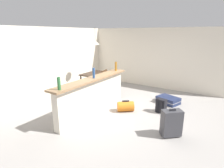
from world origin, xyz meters
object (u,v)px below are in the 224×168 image
object	(u,v)px
suitcase_flat_navy	(168,100)
backpack_black	(161,106)
bottle_blue	(94,73)
suitcase_upright_charcoal	(171,123)
dining_chair_near_partition	(107,81)
bottle_amber	(116,66)
dining_table	(95,76)
duffel_bag_orange	(126,106)
bottle_green	(59,83)
pendant_lamp	(95,43)

from	to	relation	value
suitcase_flat_navy	backpack_black	distance (m)	0.85
bottle_blue	suitcase_upright_charcoal	xyz separation A→B (m)	(-0.05, -2.23, -0.88)
bottle_blue	dining_chair_near_partition	xyz separation A→B (m)	(1.66, 0.69, -0.69)
bottle_amber	suitcase_upright_charcoal	xyz separation A→B (m)	(-1.29, -2.27, -0.88)
backpack_black	bottle_amber	bearing A→B (deg)	85.65
dining_chair_near_partition	suitcase_upright_charcoal	world-z (taller)	dining_chair_near_partition
bottle_amber	suitcase_upright_charcoal	world-z (taller)	bottle_amber
dining_table	duffel_bag_orange	size ratio (longest dim) A/B	1.96
bottle_green	backpack_black	bearing A→B (deg)	-33.75
suitcase_flat_navy	duffel_bag_orange	xyz separation A→B (m)	(-1.34, 0.89, 0.04)
backpack_black	suitcase_upright_charcoal	bearing A→B (deg)	-152.61
pendant_lamp	suitcase_upright_charcoal	size ratio (longest dim) A/B	1.03
pendant_lamp	suitcase_flat_navy	size ratio (longest dim) A/B	0.78
dining_chair_near_partition	suitcase_upright_charcoal	size ratio (longest dim) A/B	1.39
bottle_amber	dining_chair_near_partition	xyz separation A→B (m)	(0.42, 0.66, -0.69)
backpack_black	dining_table	bearing A→B (deg)	78.46
dining_table	backpack_black	distance (m)	2.99
bottle_amber	pendant_lamp	size ratio (longest dim) A/B	0.43
dining_chair_near_partition	backpack_black	world-z (taller)	dining_chair_near_partition
suitcase_flat_navy	dining_table	bearing A→B (deg)	95.01
dining_chair_near_partition	bottle_amber	bearing A→B (deg)	-122.57
bottle_blue	suitcase_upright_charcoal	world-z (taller)	bottle_blue
bottle_blue	bottle_amber	xyz separation A→B (m)	(1.24, 0.04, 0.00)
dining_table	suitcase_upright_charcoal	xyz separation A→B (m)	(-1.76, -3.50, -0.32)
dining_chair_near_partition	suitcase_flat_navy	world-z (taller)	dining_chair_near_partition
suitcase_upright_charcoal	duffel_bag_orange	world-z (taller)	suitcase_upright_charcoal
suitcase_flat_navy	bottle_amber	bearing A→B (deg)	113.74
bottle_blue	suitcase_flat_navy	world-z (taller)	bottle_blue
bottle_blue	backpack_black	bearing A→B (deg)	-55.70
dining_table	backpack_black	xyz separation A→B (m)	(-0.59, -2.90, -0.44)
suitcase_flat_navy	pendant_lamp	bearing A→B (deg)	93.08
suitcase_flat_navy	duffel_bag_orange	bearing A→B (deg)	146.34
bottle_blue	suitcase_flat_navy	xyz separation A→B (m)	(1.95, -1.59, -1.10)
suitcase_flat_navy	bottle_blue	bearing A→B (deg)	140.81
bottle_green	bottle_amber	size ratio (longest dim) A/B	0.99
bottle_blue	dining_chair_near_partition	world-z (taller)	bottle_blue
pendant_lamp	suitcase_upright_charcoal	distance (m)	4.31
pendant_lamp	suitcase_flat_navy	distance (m)	3.43
bottle_green	bottle_amber	world-z (taller)	bottle_amber
bottle_amber	dining_table	bearing A→B (deg)	69.35
bottle_green	dining_table	bearing A→B (deg)	23.63
dining_table	suitcase_upright_charcoal	distance (m)	3.93
bottle_green	backpack_black	xyz separation A→B (m)	(2.39, -1.60, -1.01)
dining_table	suitcase_flat_navy	size ratio (longest dim) A/B	1.24
suitcase_upright_charcoal	pendant_lamp	bearing A→B (deg)	62.46
dining_table	backpack_black	world-z (taller)	dining_table
bottle_green	duffel_bag_orange	size ratio (longest dim) A/B	0.52
bottle_blue	bottle_amber	size ratio (longest dim) A/B	0.98
suitcase_upright_charcoal	dining_chair_near_partition	bearing A→B (deg)	59.67
pendant_lamp	duffel_bag_orange	size ratio (longest dim) A/B	1.23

